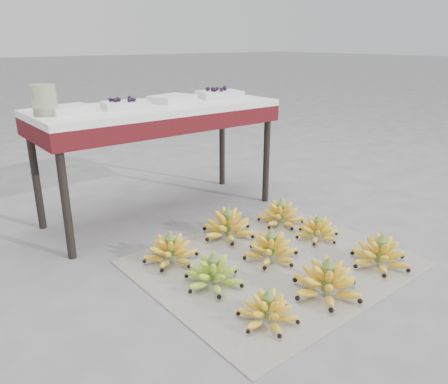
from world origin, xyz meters
TOP-DOWN VIEW (x-y plane):
  - ground at (0.00, 0.00)m, footprint 60.00×60.00m
  - newspaper_mat at (-0.04, 0.01)m, footprint 1.27×1.07m
  - bunch_front_left at (-0.40, -0.32)m, footprint 0.27×0.27m
  - bunch_front_center at (-0.07, -0.34)m, footprint 0.40×0.40m
  - bunch_front_right at (0.34, -0.33)m, footprint 0.38×0.38m
  - bunch_mid_left at (-0.40, 0.03)m, footprint 0.32×0.32m
  - bunch_mid_center at (-0.03, 0.05)m, footprint 0.35×0.35m
  - bunch_mid_right at (0.34, 0.06)m, footprint 0.31×0.31m
  - bunch_back_left at (-0.44, 0.34)m, footprint 0.36×0.36m
  - bunch_back_center at (-0.03, 0.39)m, footprint 0.30×0.30m
  - bunch_back_right at (0.33, 0.33)m, footprint 0.29×0.29m
  - vendor_table at (-0.13, 0.93)m, footprint 1.44×0.58m
  - tray_far_left at (-0.66, 0.94)m, footprint 0.25×0.20m
  - tray_left at (-0.36, 0.89)m, footprint 0.26×0.21m
  - tray_right at (-0.02, 0.95)m, footprint 0.29×0.24m
  - tray_far_right at (0.34, 0.95)m, footprint 0.31×0.25m
  - glass_jar at (-0.77, 0.92)m, footprint 0.15×0.15m

SIDE VIEW (x-z plane):
  - ground at x=0.00m, z-range 0.00..0.00m
  - newspaper_mat at x=-0.04m, z-range 0.00..0.01m
  - bunch_mid_right at x=0.34m, z-range -0.02..0.13m
  - bunch_front_left at x=-0.40m, z-range -0.02..0.13m
  - bunch_back_right at x=0.33m, z-range -0.02..0.14m
  - bunch_back_left at x=-0.44m, z-range -0.02..0.14m
  - bunch_mid_left at x=-0.40m, z-range -0.02..0.14m
  - bunch_mid_center at x=-0.03m, z-range -0.02..0.15m
  - bunch_front_right at x=0.34m, z-range -0.02..0.15m
  - bunch_back_center at x=-0.03m, z-range -0.02..0.16m
  - bunch_front_center at x=-0.07m, z-range -0.02..0.16m
  - vendor_table at x=-0.13m, z-range 0.27..0.96m
  - tray_far_left at x=-0.66m, z-range 0.69..0.73m
  - tray_right at x=-0.02m, z-range 0.69..0.73m
  - tray_left at x=-0.36m, z-range 0.68..0.74m
  - tray_far_right at x=0.34m, z-range 0.68..0.75m
  - glass_jar at x=-0.77m, z-range 0.69..0.84m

